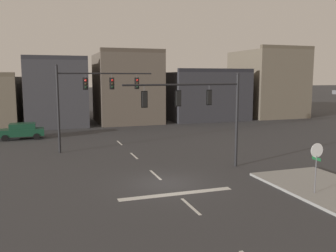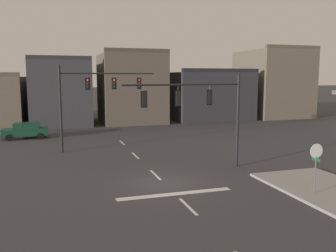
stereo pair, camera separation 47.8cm
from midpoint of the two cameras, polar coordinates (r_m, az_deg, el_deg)
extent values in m
plane|color=#353538|center=(21.67, 0.06, -9.05)|extent=(400.00, 400.00, 0.00)
cube|color=gray|center=(22.27, 24.32, -9.09)|extent=(5.00, 8.00, 0.15)
cube|color=silver|center=(19.86, 1.82, -10.63)|extent=(6.40, 0.50, 0.01)
cube|color=silver|center=(18.09, 3.96, -12.51)|extent=(0.16, 2.40, 0.01)
cube|color=silver|center=(23.51, -1.41, -7.69)|extent=(0.16, 2.40, 0.01)
cube|color=silver|center=(29.16, -4.67, -4.67)|extent=(0.16, 2.40, 0.01)
cube|color=silver|center=(34.92, -6.85, -2.62)|extent=(0.16, 2.40, 0.01)
cylinder|color=black|center=(25.55, 11.42, 0.73)|extent=(0.20, 0.20, 6.41)
cylinder|color=black|center=(23.12, 3.22, 6.53)|extent=(8.27, 1.25, 0.12)
sphere|color=black|center=(25.36, 11.62, 8.04)|extent=(0.18, 0.18, 0.18)
cylinder|color=#56565B|center=(24.06, 7.12, 5.97)|extent=(0.03, 0.03, 0.35)
cube|color=black|center=(24.09, 7.09, 4.48)|extent=(0.33, 0.28, 0.90)
sphere|color=red|center=(24.19, 6.94, 5.16)|extent=(0.20, 0.20, 0.20)
sphere|color=#2D2314|center=(24.20, 6.93, 4.50)|extent=(0.20, 0.20, 0.20)
sphere|color=black|center=(24.22, 6.91, 3.84)|extent=(0.20, 0.20, 0.20)
cube|color=black|center=(24.07, 7.12, 4.48)|extent=(0.42, 0.09, 1.02)
cylinder|color=#56565B|center=(22.91, 2.19, 5.93)|extent=(0.03, 0.03, 0.35)
cube|color=black|center=(22.94, 2.18, 4.37)|extent=(0.33, 0.28, 0.90)
sphere|color=red|center=(23.04, 2.04, 5.09)|extent=(0.20, 0.20, 0.20)
sphere|color=#2D2314|center=(23.06, 2.03, 4.39)|extent=(0.20, 0.20, 0.20)
sphere|color=black|center=(23.08, 2.03, 3.69)|extent=(0.20, 0.20, 0.20)
cube|color=black|center=(22.92, 2.21, 4.37)|extent=(0.42, 0.09, 1.02)
cylinder|color=#56565B|center=(21.95, -3.21, 5.85)|extent=(0.03, 0.03, 0.35)
cube|color=black|center=(21.98, -3.20, 4.22)|extent=(0.33, 0.28, 0.90)
sphere|color=red|center=(22.08, -3.33, 4.97)|extent=(0.20, 0.20, 0.20)
sphere|color=#2D2314|center=(22.10, -3.32, 4.24)|extent=(0.20, 0.20, 0.20)
sphere|color=black|center=(22.12, -3.32, 3.51)|extent=(0.20, 0.20, 0.20)
cube|color=black|center=(21.96, -3.18, 4.22)|extent=(0.42, 0.09, 1.02)
cylinder|color=black|center=(31.03, -16.12, 2.46)|extent=(0.20, 0.20, 7.13)
cylinder|color=black|center=(31.69, -8.88, 8.17)|extent=(8.18, 0.97, 0.12)
sphere|color=black|center=(30.92, -16.38, 9.15)|extent=(0.18, 0.18, 0.18)
cylinder|color=#56565B|center=(31.28, -12.13, 7.67)|extent=(0.03, 0.03, 0.35)
cube|color=black|center=(31.28, -12.10, 6.53)|extent=(0.32, 0.27, 0.90)
sphere|color=red|center=(31.15, -12.07, 7.04)|extent=(0.20, 0.20, 0.20)
sphere|color=#2D2314|center=(31.15, -12.05, 6.52)|extent=(0.20, 0.20, 0.20)
sphere|color=black|center=(31.16, -12.04, 6.01)|extent=(0.20, 0.20, 0.20)
cube|color=black|center=(31.30, -12.11, 6.53)|extent=(0.42, 0.07, 1.02)
cylinder|color=#56565B|center=(31.80, -8.06, 7.77)|extent=(0.03, 0.03, 0.35)
cube|color=black|center=(31.81, -8.04, 6.64)|extent=(0.32, 0.27, 0.90)
sphere|color=red|center=(31.68, -7.99, 7.15)|extent=(0.20, 0.20, 0.20)
sphere|color=#2D2314|center=(31.68, -7.98, 6.64)|extent=(0.20, 0.20, 0.20)
sphere|color=black|center=(31.69, -7.97, 6.13)|extent=(0.20, 0.20, 0.20)
cube|color=black|center=(31.83, -8.05, 6.64)|extent=(0.42, 0.07, 1.02)
cylinder|color=#56565B|center=(32.48, -4.15, 7.82)|extent=(0.03, 0.03, 0.35)
cube|color=black|center=(32.49, -4.14, 6.72)|extent=(0.32, 0.27, 0.90)
sphere|color=red|center=(32.36, -4.06, 7.21)|extent=(0.20, 0.20, 0.20)
sphere|color=#2D2314|center=(32.36, -4.06, 6.71)|extent=(0.20, 0.20, 0.20)
sphere|color=black|center=(32.37, -4.05, 6.22)|extent=(0.20, 0.20, 0.20)
cube|color=black|center=(32.51, -4.15, 6.72)|extent=(0.42, 0.07, 1.02)
cylinder|color=#56565B|center=(20.71, 22.74, -7.37)|extent=(0.06, 0.06, 2.15)
cylinder|color=white|center=(20.41, 22.94, -3.64)|extent=(0.76, 0.03, 0.76)
cylinder|color=#B21414|center=(20.42, 22.92, -3.63)|extent=(0.68, 0.03, 0.68)
cube|color=#19592D|center=(20.50, 22.88, -4.87)|extent=(0.02, 0.64, 0.16)
cube|color=#143D28|center=(39.55, -21.25, -0.86)|extent=(4.42, 1.85, 0.70)
cube|color=#143D28|center=(39.45, -21.08, 0.05)|extent=(2.48, 1.63, 0.56)
cube|color=#2D3842|center=(39.51, -22.19, -0.02)|extent=(0.26, 1.52, 0.47)
cube|color=#2D3842|center=(39.41, -19.38, 0.09)|extent=(0.23, 1.52, 0.46)
cylinder|color=black|center=(38.88, -23.43, -1.68)|extent=(0.64, 0.23, 0.64)
cylinder|color=black|center=(40.55, -23.21, -1.30)|extent=(0.64, 0.23, 0.64)
cylinder|color=black|center=(38.70, -19.15, -1.51)|extent=(0.64, 0.23, 0.64)
cylinder|color=black|center=(40.38, -19.11, -1.14)|extent=(0.64, 0.23, 0.64)
sphere|color=silver|center=(39.16, -24.49, -1.04)|extent=(0.16, 0.16, 0.16)
sphere|color=silver|center=(40.30, -24.31, -0.80)|extent=(0.16, 0.16, 0.16)
cube|color=maroon|center=(39.46, -18.10, -0.62)|extent=(0.05, 1.37, 0.12)
cube|color=#38383D|center=(51.70, -16.38, 5.08)|extent=(7.50, 13.44, 8.25)
cube|color=#2B2B30|center=(45.29, -16.42, 10.28)|extent=(7.50, 0.60, 0.50)
cube|color=brown|center=(50.61, -5.56, 5.89)|extent=(8.33, 9.17, 9.29)
cube|color=#493F35|center=(46.52, -4.53, 11.77)|extent=(8.33, 0.60, 0.50)
cube|color=#2D2D33|center=(54.12, 6.62, 4.72)|extent=(11.22, 8.90, 6.88)
cube|color=black|center=(50.29, 8.63, 8.66)|extent=(11.22, 0.60, 0.50)
cube|color=#665B4C|center=(60.18, 16.32, 6.37)|extent=(8.92, 10.38, 10.26)
cube|color=brown|center=(56.32, 19.34, 11.65)|extent=(8.92, 0.60, 0.50)
camera|label=1|loc=(0.24, -89.41, 0.08)|focal=38.73mm
camera|label=2|loc=(0.24, 90.59, -0.08)|focal=38.73mm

